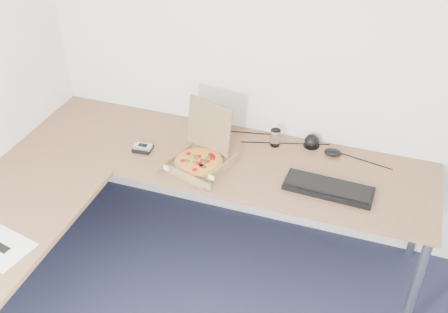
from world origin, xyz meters
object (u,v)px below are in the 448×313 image
at_px(drinking_glass, 275,138).
at_px(keyboard, 328,188).
at_px(desk, 143,191).
at_px(pizza_box, 200,158).
at_px(wallet, 143,149).

distance_m(drinking_glass, keyboard, 0.51).
relative_size(desk, drinking_glass, 22.89).
xyz_separation_m(pizza_box, keyboard, (0.76, -0.00, -0.02)).
height_order(desk, keyboard, keyboard).
xyz_separation_m(drinking_glass, keyboard, (0.39, -0.33, -0.04)).
relative_size(desk, pizza_box, 6.87).
relative_size(pizza_box, keyboard, 0.75).
height_order(desk, pizza_box, pizza_box).
bearing_deg(keyboard, pizza_box, -177.69).
bearing_deg(desk, pizza_box, 54.40).
bearing_deg(desk, keyboard, 17.42).
xyz_separation_m(desk, pizza_box, (0.22, 0.31, 0.07)).
bearing_deg(drinking_glass, desk, -132.63).
height_order(keyboard, wallet, keyboard).
height_order(desk, wallet, wallet).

